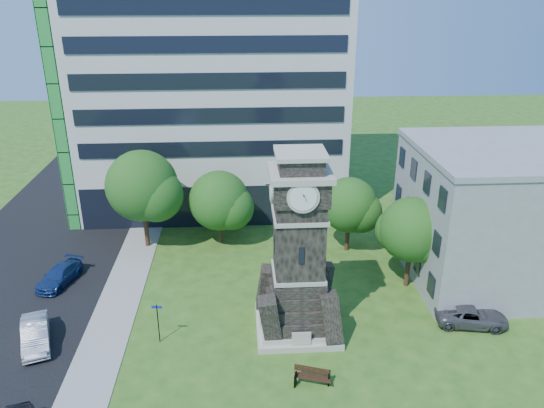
{
  "coord_description": "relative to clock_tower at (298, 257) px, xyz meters",
  "views": [
    {
      "loc": [
        -0.52,
        -27.4,
        21.14
      ],
      "look_at": [
        1.68,
        7.52,
        6.67
      ],
      "focal_mm": 35.0,
      "sensor_mm": 36.0,
      "label": 1
    }
  ],
  "objects": [
    {
      "name": "ground",
      "position": [
        -3.0,
        -2.0,
        -5.28
      ],
      "size": [
        160.0,
        160.0,
        0.0
      ],
      "primitive_type": "plane",
      "color": "#2A5618",
      "rests_on": "ground"
    },
    {
      "name": "tree_ne",
      "position": [
        5.55,
        10.95,
        -1.28
      ],
      "size": [
        5.15,
        4.68,
        6.51
      ],
      "rotation": [
        0.0,
        0.0,
        0.2
      ],
      "color": "#332114",
      "rests_on": "ground"
    },
    {
      "name": "sidewalk",
      "position": [
        -12.5,
        3.0,
        -5.25
      ],
      "size": [
        3.0,
        70.0,
        0.06
      ],
      "primitive_type": "cube",
      "color": "gray",
      "rests_on": "ground"
    },
    {
      "name": "office_low",
      "position": [
        16.97,
        6.0,
        -0.07
      ],
      "size": [
        15.2,
        12.2,
        10.4
      ],
      "color": "#949799",
      "rests_on": "ground"
    },
    {
      "name": "tree_nc",
      "position": [
        -5.33,
        12.97,
        -1.42
      ],
      "size": [
        5.7,
        5.18,
        6.61
      ],
      "rotation": [
        0.0,
        0.0,
        0.39
      ],
      "color": "#332114",
      "rests_on": "ground"
    },
    {
      "name": "park_bench",
      "position": [
        0.28,
        -5.46,
        -4.72
      ],
      "size": [
        2.06,
        0.55,
        1.06
      ],
      "rotation": [
        0.0,
        0.0,
        -0.32
      ],
      "color": "black",
      "rests_on": "ground"
    },
    {
      "name": "car_street_north",
      "position": [
        -17.51,
        6.79,
        -4.63
      ],
      "size": [
        3.05,
        4.84,
        1.31
      ],
      "primitive_type": "imported",
      "rotation": [
        0.0,
        0.0,
        -0.29
      ],
      "color": "navy",
      "rests_on": "ground"
    },
    {
      "name": "car_street_mid",
      "position": [
        -16.71,
        -0.75,
        -4.53
      ],
      "size": [
        2.98,
        4.8,
        1.49
      ],
      "primitive_type": "imported",
      "rotation": [
        0.0,
        0.0,
        0.34
      ],
      "color": "#A7A8AE",
      "rests_on": "ground"
    },
    {
      "name": "office_tall",
      "position": [
        -6.2,
        23.84,
        8.94
      ],
      "size": [
        26.2,
        15.11,
        28.6
      ],
      "color": "silver",
      "rests_on": "ground"
    },
    {
      "name": "street_sign",
      "position": [
        -8.94,
        -0.98,
        -3.56
      ],
      "size": [
        0.66,
        0.07,
        2.76
      ],
      "rotation": [
        0.0,
        0.0,
        -0.11
      ],
      "color": "black",
      "rests_on": "ground"
    },
    {
      "name": "car_east_lot",
      "position": [
        11.7,
        -0.42,
        -4.62
      ],
      "size": [
        5.03,
        2.93,
        1.31
      ],
      "primitive_type": "imported",
      "rotation": [
        0.0,
        0.0,
        1.4
      ],
      "color": "#4D4C52",
      "rests_on": "ground"
    },
    {
      "name": "tree_nw",
      "position": [
        -11.7,
        12.73,
        0.12
      ],
      "size": [
        6.63,
        6.03,
        8.64
      ],
      "rotation": [
        0.0,
        0.0,
        -0.25
      ],
      "color": "#332114",
      "rests_on": "ground"
    },
    {
      "name": "clock_tower",
      "position": [
        0.0,
        0.0,
        0.0
      ],
      "size": [
        5.4,
        5.4,
        12.22
      ],
      "color": "beige",
      "rests_on": "ground"
    },
    {
      "name": "tree_east",
      "position": [
        8.93,
        4.83,
        -0.8
      ],
      "size": [
        5.28,
        4.8,
        7.07
      ],
      "rotation": [
        0.0,
        0.0,
        0.09
      ],
      "color": "#332114",
      "rests_on": "ground"
    }
  ]
}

